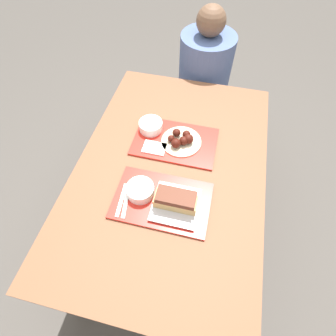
% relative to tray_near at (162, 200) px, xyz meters
% --- Properties ---
extents(ground_plane, '(12.00, 12.00, 0.00)m').
position_rel_tray_near_xyz_m(ground_plane, '(-0.01, 0.19, -0.75)').
color(ground_plane, '#4C4742').
extents(picnic_table, '(0.93, 1.41, 0.74)m').
position_rel_tray_near_xyz_m(picnic_table, '(-0.01, 0.19, -0.10)').
color(picnic_table, brown).
rests_on(picnic_table, ground_plane).
extents(picnic_bench_far, '(0.88, 0.28, 0.43)m').
position_rel_tray_near_xyz_m(picnic_bench_far, '(-0.01, 1.12, -0.39)').
color(picnic_bench_far, brown).
rests_on(picnic_bench_far, ground_plane).
extents(tray_near, '(0.44, 0.28, 0.01)m').
position_rel_tray_near_xyz_m(tray_near, '(0.00, 0.00, 0.00)').
color(tray_near, red).
rests_on(tray_near, picnic_table).
extents(tray_far, '(0.44, 0.28, 0.01)m').
position_rel_tray_near_xyz_m(tray_far, '(-0.02, 0.36, 0.00)').
color(tray_far, red).
rests_on(tray_far, picnic_table).
extents(bowl_coleslaw_near, '(0.13, 0.13, 0.05)m').
position_rel_tray_near_xyz_m(bowl_coleslaw_near, '(-0.10, 0.01, 0.03)').
color(bowl_coleslaw_near, white).
rests_on(bowl_coleslaw_near, tray_near).
extents(brisket_sandwich_plate, '(0.20, 0.20, 0.09)m').
position_rel_tray_near_xyz_m(brisket_sandwich_plate, '(0.07, -0.01, 0.04)').
color(brisket_sandwich_plate, beige).
rests_on(brisket_sandwich_plate, tray_near).
extents(plastic_fork_near, '(0.03, 0.17, 0.00)m').
position_rel_tray_near_xyz_m(plastic_fork_near, '(-0.18, -0.04, 0.01)').
color(plastic_fork_near, white).
rests_on(plastic_fork_near, tray_near).
extents(plastic_knife_near, '(0.04, 0.17, 0.00)m').
position_rel_tray_near_xyz_m(plastic_knife_near, '(-0.16, -0.04, 0.01)').
color(plastic_knife_near, white).
rests_on(plastic_knife_near, tray_near).
extents(condiment_packet, '(0.04, 0.03, 0.01)m').
position_rel_tray_near_xyz_m(condiment_packet, '(0.02, 0.06, 0.01)').
color(condiment_packet, teal).
rests_on(condiment_packet, tray_near).
extents(bowl_coleslaw_far, '(0.13, 0.13, 0.05)m').
position_rel_tray_near_xyz_m(bowl_coleslaw_far, '(-0.17, 0.41, 0.03)').
color(bowl_coleslaw_far, white).
rests_on(bowl_coleslaw_far, tray_far).
extents(wings_plate_far, '(0.21, 0.21, 0.06)m').
position_rel_tray_near_xyz_m(wings_plate_far, '(0.01, 0.35, 0.03)').
color(wings_plate_far, beige).
rests_on(wings_plate_far, tray_far).
extents(napkin_far, '(0.12, 0.08, 0.01)m').
position_rel_tray_near_xyz_m(napkin_far, '(-0.11, 0.28, 0.01)').
color(napkin_far, white).
rests_on(napkin_far, tray_far).
extents(person_seated_across, '(0.37, 0.37, 0.69)m').
position_rel_tray_near_xyz_m(person_seated_across, '(0.03, 1.12, -0.04)').
color(person_seated_across, '#4C6093').
rests_on(person_seated_across, picnic_bench_far).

